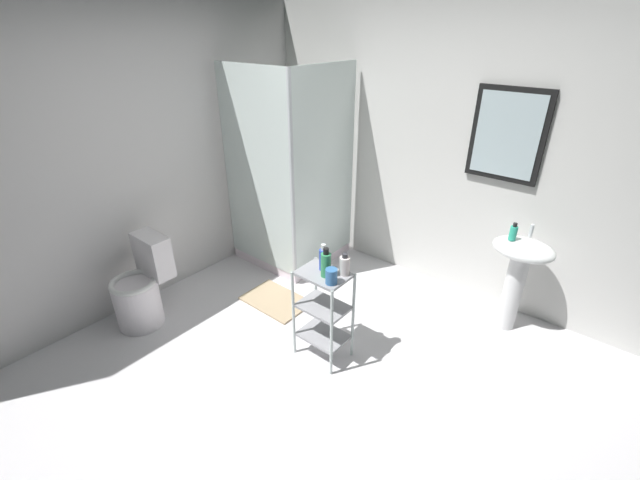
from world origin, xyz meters
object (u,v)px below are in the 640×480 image
object	(u,v)px
shower_stall	(292,221)
storage_cart	(323,308)
hand_soap_bottle	(513,233)
body_wash_bottle_green	(326,264)
bath_mat	(276,300)
shampoo_bottle_blue	(323,259)
lotion_bottle_white	(345,265)
rinse_cup	(331,276)
pedestal_sink	(519,267)
toilet	(142,290)

from	to	relation	value
shower_stall	storage_cart	xyz separation A→B (m)	(1.18, -0.93, -0.03)
storage_cart	hand_soap_bottle	bearing A→B (deg)	53.92
hand_soap_bottle	body_wash_bottle_green	world-z (taller)	body_wash_bottle_green
hand_soap_bottle	bath_mat	bearing A→B (deg)	-149.71
body_wash_bottle_green	bath_mat	size ratio (longest dim) A/B	0.36
shampoo_bottle_blue	bath_mat	world-z (taller)	shampoo_bottle_blue
lotion_bottle_white	shower_stall	bearing A→B (deg)	146.90
shower_stall	rinse_cup	xyz separation A→B (m)	(1.30, -0.99, 0.33)
rinse_cup	shower_stall	bearing A→B (deg)	142.53
pedestal_sink	hand_soap_bottle	world-z (taller)	hand_soap_bottle
hand_soap_bottle	lotion_bottle_white	distance (m)	1.37
body_wash_bottle_green	rinse_cup	size ratio (longest dim) A/B	1.99
pedestal_sink	toilet	distance (m)	3.08
storage_cart	bath_mat	size ratio (longest dim) A/B	1.23
shower_stall	lotion_bottle_white	bearing A→B (deg)	-33.10
rinse_cup	lotion_bottle_white	bearing A→B (deg)	89.44
shower_stall	pedestal_sink	bearing A→B (deg)	8.42
rinse_cup	body_wash_bottle_green	bearing A→B (deg)	150.79
hand_soap_bottle	body_wash_bottle_green	size ratio (longest dim) A/B	0.64
body_wash_bottle_green	hand_soap_bottle	bearing A→B (deg)	55.33
toilet	hand_soap_bottle	size ratio (longest dim) A/B	5.41
shower_stall	rinse_cup	size ratio (longest dim) A/B	18.25
shower_stall	toilet	distance (m)	1.61
lotion_bottle_white	hand_soap_bottle	bearing A→B (deg)	55.95
shampoo_bottle_blue	hand_soap_bottle	bearing A→B (deg)	51.99
hand_soap_bottle	bath_mat	world-z (taller)	hand_soap_bottle
shower_stall	bath_mat	xyz separation A→B (m)	(0.41, -0.68, -0.45)
storage_cart	rinse_cup	xyz separation A→B (m)	(0.12, -0.06, 0.36)
shampoo_bottle_blue	toilet	bearing A→B (deg)	-153.94
hand_soap_bottle	shampoo_bottle_blue	xyz separation A→B (m)	(-0.92, -1.18, -0.04)
rinse_cup	toilet	bearing A→B (deg)	-159.47
storage_cart	shampoo_bottle_blue	size ratio (longest dim) A/B	3.70
pedestal_sink	rinse_cup	distance (m)	1.58
hand_soap_bottle	bath_mat	size ratio (longest dim) A/B	0.23
storage_cart	toilet	bearing A→B (deg)	-155.78
rinse_cup	bath_mat	world-z (taller)	rinse_cup
storage_cart	lotion_bottle_white	xyz separation A→B (m)	(0.12, 0.08, 0.38)
shampoo_bottle_blue	lotion_bottle_white	xyz separation A→B (m)	(0.15, 0.04, -0.01)
pedestal_sink	shampoo_bottle_blue	bearing A→B (deg)	-129.99
storage_cart	bath_mat	distance (m)	0.92
shower_stall	hand_soap_bottle	xyz separation A→B (m)	(2.06, 0.29, 0.41)
shampoo_bottle_blue	bath_mat	size ratio (longest dim) A/B	0.33
pedestal_sink	toilet	xyz separation A→B (m)	(-2.42, -1.90, -0.26)
hand_soap_bottle	lotion_bottle_white	world-z (taller)	hand_soap_bottle
body_wash_bottle_green	shampoo_bottle_blue	bearing A→B (deg)	140.67
shower_stall	bath_mat	bearing A→B (deg)	-59.08
shower_stall	bath_mat	size ratio (longest dim) A/B	3.33
storage_cart	body_wash_bottle_green	bearing A→B (deg)	-24.08
shower_stall	shampoo_bottle_blue	world-z (taller)	shower_stall
hand_soap_bottle	shampoo_bottle_blue	world-z (taller)	hand_soap_bottle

